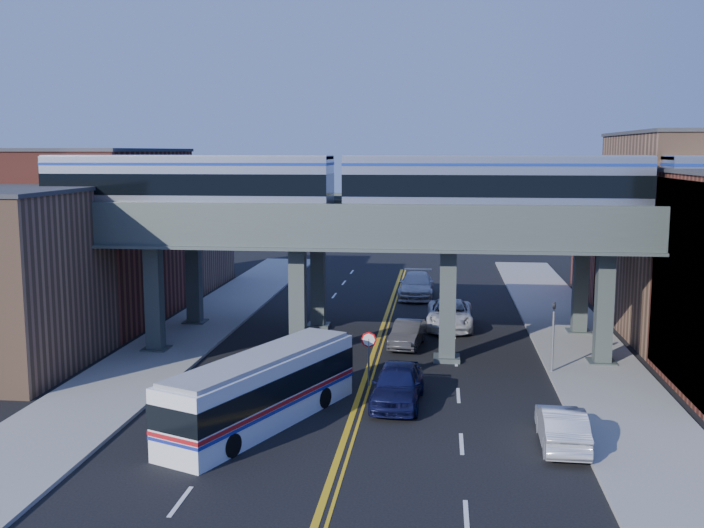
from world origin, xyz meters
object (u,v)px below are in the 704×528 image
(car_lane_c, at_px, (450,315))
(car_parked_curb, at_px, (562,426))
(car_lane_b, at_px, (408,334))
(car_lane_d, at_px, (416,285))
(transit_train, at_px, (493,186))
(traffic_signal, at_px, (553,329))
(transit_bus, at_px, (262,391))
(stop_sign, at_px, (369,350))
(car_lane_a, at_px, (397,384))

(car_lane_c, xyz_separation_m, car_parked_curb, (4.02, -19.62, -0.09))
(car_lane_b, relative_size, car_lane_d, 0.70)
(transit_train, relative_size, traffic_signal, 11.58)
(transit_train, distance_m, transit_bus, 16.46)
(transit_train, xyz_separation_m, traffic_signal, (2.97, -2.00, -6.98))
(traffic_signal, relative_size, car_parked_curb, 0.89)
(stop_sign, height_order, car_lane_d, stop_sign)
(transit_train, height_order, car_lane_b, transit_train)
(transit_bus, bearing_deg, car_lane_d, 12.75)
(car_lane_d, bearing_deg, car_lane_c, -76.25)
(car_lane_b, bearing_deg, car_parked_curb, -58.27)
(car_lane_b, xyz_separation_m, car_lane_c, (2.42, 5.04, 0.13))
(transit_train, relative_size, car_lane_c, 7.76)
(car_lane_a, xyz_separation_m, car_lane_b, (0.00, 10.34, -0.17))
(stop_sign, relative_size, car_lane_d, 0.42)
(stop_sign, xyz_separation_m, car_lane_a, (1.50, -2.51, -0.87))
(car_lane_b, height_order, car_lane_d, car_lane_d)
(car_lane_a, xyz_separation_m, car_lane_d, (0.00, 25.67, 0.02))
(stop_sign, relative_size, traffic_signal, 0.64)
(transit_train, bearing_deg, car_lane_d, 103.69)
(transit_bus, relative_size, car_lane_a, 2.05)
(traffic_signal, relative_size, car_lane_b, 0.93)
(traffic_signal, relative_size, car_lane_a, 0.78)
(stop_sign, bearing_deg, car_lane_a, -59.12)
(transit_train, distance_m, car_lane_c, 11.70)
(transit_train, relative_size, car_lane_a, 9.07)
(traffic_signal, xyz_separation_m, car_lane_d, (-7.40, 20.17, -1.39))
(transit_train, height_order, car_lane_c, transit_train)
(traffic_signal, bearing_deg, car_lane_a, -143.34)
(transit_train, relative_size, car_lane_d, 7.54)
(traffic_signal, bearing_deg, car_lane_c, 116.76)
(stop_sign, bearing_deg, car_lane_c, 73.05)
(car_lane_a, relative_size, car_parked_curb, 1.13)
(transit_bus, height_order, car_lane_b, transit_bus)
(stop_sign, bearing_deg, transit_bus, -123.82)
(traffic_signal, xyz_separation_m, car_lane_c, (-4.98, 9.87, -1.45))
(transit_train, relative_size, stop_sign, 18.05)
(transit_train, distance_m, car_lane_d, 20.48)
(transit_bus, distance_m, car_lane_c, 20.11)
(car_lane_c, bearing_deg, stop_sign, -106.64)
(car_lane_c, distance_m, car_lane_d, 10.58)
(stop_sign, relative_size, car_lane_c, 0.43)
(car_lane_c, bearing_deg, traffic_signal, -62.93)
(stop_sign, relative_size, car_parked_curb, 0.57)
(transit_bus, distance_m, car_parked_curb, 11.81)
(car_lane_a, bearing_deg, car_lane_b, 92.63)
(car_lane_b, height_order, car_parked_curb, car_parked_curb)
(transit_bus, relative_size, car_lane_c, 1.75)
(transit_train, xyz_separation_m, car_lane_d, (-4.43, 18.17, -8.36))
(stop_sign, distance_m, car_lane_a, 3.05)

